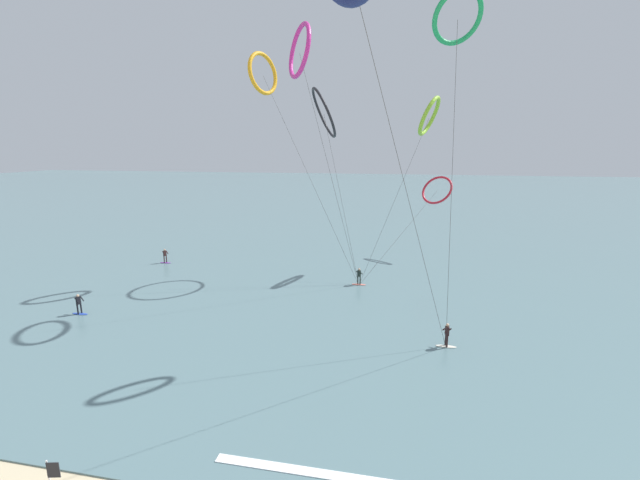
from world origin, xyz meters
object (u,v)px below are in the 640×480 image
surfer_ivory (447,337)px  kite_lime (429,116)px  surfer_violet (165,257)px  kite_magenta (300,51)px  surfer_cobalt (79,306)px  kite_emerald (458,18)px  kite_amber (263,74)px  kite_charcoal (324,113)px  surfer_coral (359,278)px  kite_crimson (437,190)px

surfer_ivory → kite_lime: size_ratio=0.09×
surfer_violet → kite_magenta: bearing=97.7°
surfer_ivory → surfer_cobalt: bearing=76.1°
kite_lime → kite_emerald: bearing=16.9°
surfer_cobalt → kite_amber: kite_amber is taller
kite_emerald → kite_charcoal: bearing=-77.2°
surfer_ivory → kite_amber: 29.45m
surfer_coral → surfer_cobalt: (-21.58, -11.87, 0.00)m
kite_crimson → surfer_violet: bearing=-128.8°
surfer_violet → kite_magenta: size_ratio=0.07×
kite_lime → surfer_ivory: bearing=17.9°
surfer_cobalt → kite_magenta: 27.32m
kite_emerald → surfer_ivory: bearing=72.6°
surfer_coral → kite_charcoal: size_ratio=0.09×
kite_charcoal → kite_crimson: bearing=-71.3°
surfer_cobalt → kite_crimson: bearing=151.2°
surfer_cobalt → kite_magenta: size_ratio=0.07×
surfer_ivory → kite_emerald: kite_emerald is taller
kite_magenta → kite_emerald: bearing=32.9°
kite_emerald → kite_crimson: bearing=-120.1°
surfer_violet → kite_magenta: 28.34m
surfer_cobalt → kite_emerald: 35.15m
surfer_violet → kite_amber: size_ratio=0.08×
kite_lime → kite_crimson: bearing=176.8°
kite_emerald → kite_charcoal: 17.86m
surfer_cobalt → kite_magenta: kite_magenta is taller
surfer_cobalt → kite_amber: size_ratio=0.08×
kite_emerald → kite_crimson: 26.17m
kite_charcoal → kite_lime: 11.50m
surfer_coral → kite_crimson: size_ratio=0.11×
surfer_coral → kite_amber: kite_amber is taller
kite_lime → kite_magenta: size_ratio=0.81×
kite_magenta → kite_charcoal: bearing=143.5°
kite_lime → kite_amber: kite_amber is taller
surfer_coral → kite_amber: (-9.97, 1.87, 19.56)m
surfer_violet → surfer_cobalt: bearing=36.2°
surfer_ivory → kite_crimson: 26.19m
surfer_violet → kite_emerald: bearing=97.1°
kite_lime → kite_crimson: (1.65, 4.95, -8.33)m
surfer_violet → kite_amber: 23.65m
surfer_ivory → surfer_coral: (-7.24, 11.86, 0.00)m
kite_lime → kite_magenta: 17.28m
surfer_violet → kite_lime: 33.79m
surfer_cobalt → kite_amber: bearing=160.6°
surfer_cobalt → kite_lime: (27.87, 20.15, 15.80)m
surfer_ivory → kite_crimson: bearing=-15.5°
kite_magenta → surfer_coral: bearing=98.6°
kite_lime → kite_amber: size_ratio=0.83×
surfer_ivory → kite_emerald: bearing=-4.1°
surfer_cobalt → kite_emerald: (28.39, 2.47, 20.57)m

